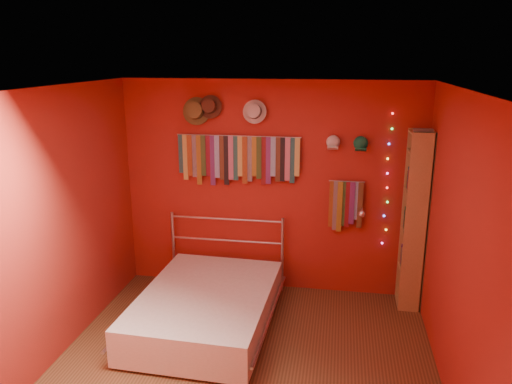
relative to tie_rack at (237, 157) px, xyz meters
The scene contains 16 objects.
ground 2.36m from the tie_rack, 77.39° to the right, with size 3.50×3.50×0.00m, color #4F331B.
back_wall 0.53m from the tie_rack, ahead, with size 3.50×0.02×2.50m, color maroon.
right_wall 2.74m from the tie_rack, 38.39° to the right, with size 0.02×3.50×2.50m, color maroon.
left_wall 2.20m from the tie_rack, 129.18° to the right, with size 0.02×3.50×2.50m, color maroon.
ceiling 1.94m from the tie_rack, 77.39° to the right, with size 3.50×3.50×0.02m, color white.
tie_rack is the anchor object (origin of this frame).
small_tie_rack 1.34m from the tie_rack, ahead, with size 0.40×0.03×0.60m.
fedora_olive 0.71m from the tie_rack, behind, with size 0.32×0.17×0.32m.
fedora_brown 0.66m from the tie_rack, behind, with size 0.27×0.14×0.26m.
fedora_white 0.57m from the tie_rack, ahead, with size 0.27×0.15×0.26m.
cap_white 1.10m from the tie_rack, ahead, with size 0.17×0.21×0.17m.
cap_green 1.40m from the tie_rack, ahead, with size 0.17×0.21×0.17m.
fairy_lights 1.71m from the tie_rack, ahead, with size 0.06×0.02×1.51m.
reading_lamp 1.54m from the tie_rack, ahead, with size 0.08×0.32×0.10m.
bookshelf 2.13m from the tie_rack, ahead, with size 0.25×0.34×2.00m.
bed 1.73m from the tie_rack, 97.75° to the right, with size 1.45×1.93×0.92m.
Camera 1 is at (0.78, -3.84, 2.77)m, focal length 35.00 mm.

